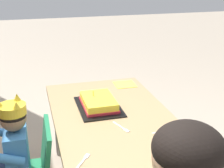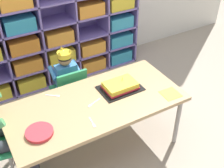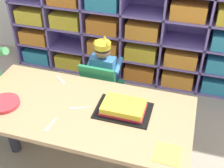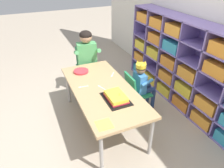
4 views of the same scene
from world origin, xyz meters
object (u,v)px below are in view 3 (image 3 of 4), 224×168
(activity_table, at_px, (82,113))
(fork_scattered_mid_table, at_px, (61,80))
(fork_at_table_front_edge, at_px, (79,108))
(child_with_crown, at_px, (105,68))
(paper_plate_stack, at_px, (4,103))
(classroom_chair_blue, at_px, (101,87))
(birthday_cake_on_tray, at_px, (123,108))
(fork_beside_plate_stack, at_px, (50,125))

(activity_table, xyz_separation_m, fork_scattered_mid_table, (-0.28, 0.26, 0.05))
(fork_at_table_front_edge, bearing_deg, child_with_crown, 70.92)
(paper_plate_stack, bearing_deg, fork_scattered_mid_table, 56.03)
(activity_table, bearing_deg, paper_plate_stack, -167.41)
(classroom_chair_blue, bearing_deg, activity_table, 94.56)
(birthday_cake_on_tray, distance_m, paper_plate_stack, 0.84)
(activity_table, relative_size, classroom_chair_blue, 2.33)
(paper_plate_stack, distance_m, fork_at_table_front_edge, 0.53)
(fork_beside_plate_stack, relative_size, fork_scattered_mid_table, 1.11)
(child_with_crown, distance_m, paper_plate_stack, 0.90)
(paper_plate_stack, bearing_deg, birthday_cake_on_tray, 12.20)
(fork_beside_plate_stack, bearing_deg, fork_scattered_mid_table, 22.09)
(birthday_cake_on_tray, bearing_deg, fork_scattered_mid_table, 159.97)
(paper_plate_stack, relative_size, fork_scattered_mid_table, 1.88)
(activity_table, bearing_deg, birthday_cake_on_tray, 11.48)
(birthday_cake_on_tray, xyz_separation_m, fork_beside_plate_stack, (-0.42, -0.28, -0.03))
(birthday_cake_on_tray, bearing_deg, paper_plate_stack, -167.80)
(activity_table, bearing_deg, child_with_crown, 92.75)
(fork_beside_plate_stack, distance_m, fork_scattered_mid_table, 0.50)
(classroom_chair_blue, relative_size, child_with_crown, 0.79)
(paper_plate_stack, distance_m, fork_beside_plate_stack, 0.41)
(activity_table, xyz_separation_m, birthday_cake_on_tray, (0.29, 0.06, 0.07))
(activity_table, distance_m, paper_plate_stack, 0.55)
(birthday_cake_on_tray, xyz_separation_m, fork_at_table_front_edge, (-0.31, -0.06, -0.03))
(classroom_chair_blue, height_order, paper_plate_stack, classroom_chair_blue)
(birthday_cake_on_tray, distance_m, fork_beside_plate_stack, 0.51)
(paper_plate_stack, bearing_deg, classroom_chair_blue, 51.13)
(classroom_chair_blue, height_order, child_with_crown, child_with_crown)
(activity_table, xyz_separation_m, paper_plate_stack, (-0.54, -0.12, 0.06))
(activity_table, relative_size, fork_scattered_mid_table, 13.57)
(fork_beside_plate_stack, bearing_deg, fork_at_table_front_edge, -22.91)
(classroom_chair_blue, xyz_separation_m, child_with_crown, (0.00, 0.11, 0.13))
(child_with_crown, xyz_separation_m, fork_scattered_mid_table, (-0.25, -0.35, 0.06))
(paper_plate_stack, bearing_deg, activity_table, 12.59)
(child_with_crown, distance_m, fork_at_table_front_edge, 0.62)
(fork_scattered_mid_table, relative_size, fork_at_table_front_edge, 0.80)
(fork_beside_plate_stack, distance_m, fork_at_table_front_edge, 0.24)
(classroom_chair_blue, bearing_deg, fork_at_table_front_edge, 92.25)
(classroom_chair_blue, relative_size, birthday_cake_on_tray, 1.73)
(classroom_chair_blue, bearing_deg, fork_beside_plate_stack, 82.82)
(paper_plate_stack, bearing_deg, fork_beside_plate_stack, -13.59)
(fork_scattered_mid_table, bearing_deg, child_with_crown, -88.70)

